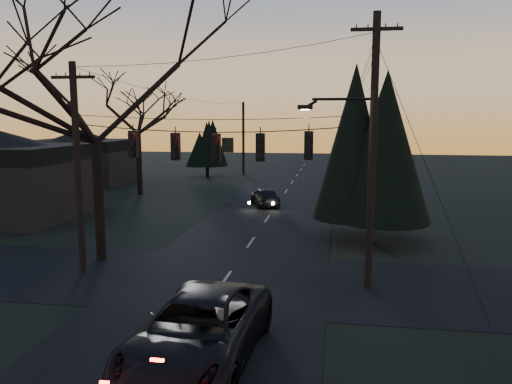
% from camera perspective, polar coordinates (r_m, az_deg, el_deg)
% --- Properties ---
extents(main_road, '(8.00, 120.00, 0.02)m').
position_cam_1_polar(main_road, '(29.47, 0.73, -3.88)').
color(main_road, black).
rests_on(main_road, ground).
extents(cross_road, '(60.00, 7.00, 0.02)m').
position_cam_1_polar(cross_road, '(19.98, -3.55, -9.99)').
color(cross_road, black).
rests_on(cross_road, ground).
extents(utility_pole_right, '(5.00, 0.30, 10.00)m').
position_cam_1_polar(utility_pole_right, '(19.58, 12.64, -10.62)').
color(utility_pole_right, black).
rests_on(utility_pole_right, ground).
extents(utility_pole_left, '(1.80, 0.30, 8.50)m').
position_cam_1_polar(utility_pole_left, '(22.04, -19.13, -8.70)').
color(utility_pole_left, black).
rests_on(utility_pole_left, ground).
extents(utility_pole_far_r, '(1.80, 0.30, 8.50)m').
position_cam_1_polar(utility_pole_far_r, '(46.92, 10.66, 0.63)').
color(utility_pole_far_r, black).
rests_on(utility_pole_far_r, ground).
extents(utility_pole_far_l, '(0.30, 0.30, 8.00)m').
position_cam_1_polar(utility_pole_far_l, '(55.78, -1.44, 2.03)').
color(utility_pole_far_l, black).
rests_on(utility_pole_far_l, ground).
extents(span_signal_assembly, '(11.50, 0.44, 1.55)m').
position_cam_1_polar(span_signal_assembly, '(19.03, -4.40, 5.28)').
color(span_signal_assembly, black).
rests_on(span_signal_assembly, ground).
extents(bare_tree_left, '(10.89, 10.89, 10.52)m').
position_cam_1_polar(bare_tree_left, '(22.88, -18.06, 10.65)').
color(bare_tree_left, black).
rests_on(bare_tree_left, ground).
extents(evergreen_right, '(4.74, 4.74, 8.10)m').
position_cam_1_polar(evergreen_right, '(25.86, 13.25, 4.53)').
color(evergreen_right, black).
rests_on(evergreen_right, ground).
extents(bare_tree_dist, '(7.25, 7.25, 10.05)m').
position_cam_1_polar(bare_tree_dist, '(41.87, -13.42, 9.25)').
color(bare_tree_dist, black).
rests_on(bare_tree_dist, ground).
extents(evergreen_dist, '(3.27, 3.27, 5.92)m').
position_cam_1_polar(evergreen_dist, '(53.31, -5.62, 5.51)').
color(evergreen_dist, black).
rests_on(evergreen_dist, ground).
extents(house_left_far, '(9.00, 7.00, 5.20)m').
position_cam_1_polar(house_left_far, '(50.77, -19.39, 3.84)').
color(house_left_far, black).
rests_on(house_left_far, ground).
extents(suv_near, '(3.26, 6.40, 1.73)m').
position_cam_1_polar(suv_near, '(13.51, -6.53, -15.50)').
color(suv_near, black).
rests_on(suv_near, ground).
extents(sedan_oncoming_a, '(2.86, 4.26, 1.35)m').
position_cam_1_polar(sedan_oncoming_a, '(35.97, 1.04, -0.53)').
color(sedan_oncoming_a, black).
rests_on(sedan_oncoming_a, ground).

